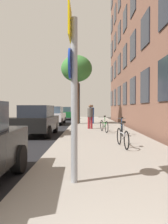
{
  "coord_description": "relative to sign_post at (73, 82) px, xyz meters",
  "views": [
    {
      "loc": [
        0.25,
        -0.75,
        1.49
      ],
      "look_at": [
        0.14,
        12.7,
        1.25
      ],
      "focal_mm": 36.03,
      "sensor_mm": 36.0,
      "label": 1
    }
  ],
  "objects": [
    {
      "name": "traffic_light",
      "position": [
        -0.47,
        16.15,
        0.61
      ],
      "size": [
        0.43,
        0.24,
        3.6
      ],
      "color": "black",
      "rests_on": "sidewalk"
    },
    {
      "name": "car_3",
      "position": [
        -2.37,
        24.56,
        -1.13
      ],
      "size": [
        1.82,
        4.35,
        1.62
      ],
      "color": "#19662D",
      "rests_on": "road_asphalt"
    },
    {
      "name": "bicycle_1",
      "position": [
        2.06,
        7.24,
        -1.49
      ],
      "size": [
        0.42,
        1.65,
        0.93
      ],
      "color": "black",
      "rests_on": "sidewalk"
    },
    {
      "name": "bicycle_2",
      "position": [
        1.29,
        8.75,
        -1.49
      ],
      "size": [
        0.47,
        1.73,
        0.94
      ],
      "color": "black",
      "rests_on": "sidewalk"
    },
    {
      "name": "tree_near",
      "position": [
        -0.57,
        15.45,
        2.85
      ],
      "size": [
        2.69,
        2.69,
        5.94
      ],
      "color": "brown",
      "rests_on": "sidewalk"
    },
    {
      "name": "pedestrian_1",
      "position": [
        0.78,
        15.79,
        -0.92
      ],
      "size": [
        0.5,
        0.5,
        1.64
      ],
      "color": "navy",
      "rests_on": "sidewalk"
    },
    {
      "name": "road_asphalt",
      "position": [
        -4.51,
        11.62,
        -1.97
      ],
      "size": [
        7.0,
        38.0,
        0.01
      ],
      "primitive_type": "cube",
      "color": "black",
      "rests_on": "ground"
    },
    {
      "name": "car_2",
      "position": [
        -2.7,
        16.23,
        -1.13
      ],
      "size": [
        1.88,
        4.37,
        1.62
      ],
      "color": "silver",
      "rests_on": "road_asphalt"
    },
    {
      "name": "car_1",
      "position": [
        -2.36,
        7.9,
        -1.13
      ],
      "size": [
        1.82,
        3.94,
        1.62
      ],
      "color": "black",
      "rests_on": "road_asphalt"
    },
    {
      "name": "sidewalk",
      "position": [
        1.09,
        11.62,
        -1.91
      ],
      "size": [
        4.2,
        38.0,
        0.12
      ],
      "primitive_type": "cube",
      "color": "gray",
      "rests_on": "ground"
    },
    {
      "name": "ground_plane",
      "position": [
        -2.41,
        11.62,
        -1.97
      ],
      "size": [
        41.8,
        41.8,
        0.0
      ],
      "primitive_type": "plane",
      "color": "#332D28"
    },
    {
      "name": "pedestrian_0",
      "position": [
        0.52,
        10.75,
        -0.94
      ],
      "size": [
        0.41,
        0.41,
        1.6
      ],
      "color": "maroon",
      "rests_on": "sidewalk"
    },
    {
      "name": "sign_post",
      "position": [
        0.0,
        0.0,
        0.0
      ],
      "size": [
        0.16,
        0.6,
        3.24
      ],
      "color": "gray",
      "rests_on": "sidewalk"
    },
    {
      "name": "bicycle_0",
      "position": [
        1.53,
        3.76,
        -1.5
      ],
      "size": [
        0.42,
        1.71,
        0.92
      ],
      "color": "black",
      "rests_on": "sidewalk"
    },
    {
      "name": "building_facade",
      "position": [
        3.68,
        11.12,
        6.08
      ],
      "size": [
        0.56,
        27.0,
        16.06
      ],
      "color": "brown",
      "rests_on": "ground"
    }
  ]
}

